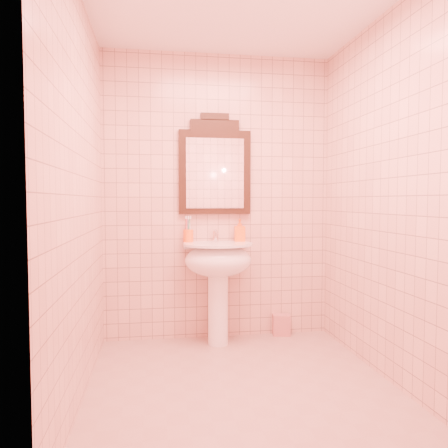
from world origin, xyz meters
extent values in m
plane|color=tan|center=(0.00, 0.00, 0.00)|extent=(2.20, 2.20, 0.00)
cube|color=beige|center=(0.00, 1.10, 1.25)|extent=(2.00, 0.02, 2.50)
cylinder|color=white|center=(-0.03, 0.88, 0.35)|extent=(0.17, 0.17, 0.70)
ellipsoid|color=white|center=(-0.03, 0.86, 0.72)|extent=(0.56, 0.46, 0.28)
cube|color=white|center=(-0.03, 1.03, 0.83)|extent=(0.56, 0.15, 0.05)
cylinder|color=white|center=(-0.03, 0.86, 0.85)|extent=(0.58, 0.58, 0.02)
cylinder|color=white|center=(-0.03, 1.03, 0.91)|extent=(0.04, 0.04, 0.09)
cylinder|color=white|center=(-0.03, 0.97, 0.94)|extent=(0.02, 0.10, 0.02)
cylinder|color=white|center=(-0.03, 0.92, 0.93)|extent=(0.02, 0.02, 0.04)
cube|color=white|center=(-0.03, 1.04, 0.96)|extent=(0.01, 0.07, 0.01)
cube|color=black|center=(-0.03, 1.08, 1.47)|extent=(0.63, 0.05, 0.73)
cube|color=black|center=(-0.03, 1.08, 1.88)|extent=(0.43, 0.05, 0.09)
cube|color=black|center=(-0.03, 1.08, 1.95)|extent=(0.24, 0.05, 0.06)
cube|color=white|center=(-0.03, 1.05, 1.46)|extent=(0.51, 0.01, 0.61)
cylinder|color=#FF5F15|center=(-0.27, 1.02, 0.92)|extent=(0.09, 0.09, 0.11)
cylinder|color=silver|center=(-0.25, 1.02, 0.96)|extent=(0.01, 0.01, 0.20)
cylinder|color=#338CD8|center=(-0.27, 1.04, 0.96)|extent=(0.01, 0.01, 0.20)
cylinder|color=#E5334C|center=(-0.29, 1.02, 0.96)|extent=(0.01, 0.01, 0.20)
cylinder|color=#3FBF59|center=(-0.27, 1.01, 0.96)|extent=(0.01, 0.01, 0.20)
imported|color=orange|center=(0.18, 1.01, 0.96)|extent=(0.10, 0.10, 0.20)
cube|color=tan|center=(0.57, 1.04, 0.09)|extent=(0.17, 0.12, 0.19)
camera|label=1|loc=(-0.55, -2.73, 1.22)|focal=35.00mm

